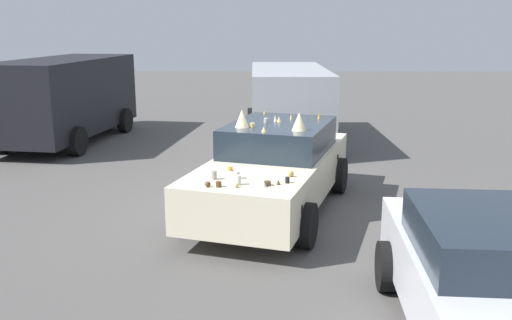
{
  "coord_description": "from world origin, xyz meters",
  "views": [
    {
      "loc": [
        -9.19,
        0.22,
        3.12
      ],
      "look_at": [
        0.0,
        0.3,
        0.9
      ],
      "focal_mm": 39.17,
      "sensor_mm": 36.0,
      "label": 1
    }
  ],
  "objects_px": {
    "art_car_decorated": "(275,167)",
    "parked_van_behind_right": "(288,101)",
    "parked_van_near_right": "(66,96)",
    "parked_sedan_far_right": "(9,103)",
    "parked_sedan_row_back_far": "(504,287)"
  },
  "relations": [
    {
      "from": "art_car_decorated",
      "to": "parked_van_behind_right",
      "type": "bearing_deg",
      "value": -167.86
    },
    {
      "from": "parked_van_near_right",
      "to": "parked_van_behind_right",
      "type": "bearing_deg",
      "value": -82.13
    },
    {
      "from": "parked_sedan_far_right",
      "to": "parked_sedan_row_back_far",
      "type": "xyz_separation_m",
      "value": [
        -12.69,
        -10.35,
        -0.02
      ]
    },
    {
      "from": "parked_van_near_right",
      "to": "parked_sedan_far_right",
      "type": "relative_size",
      "value": 1.19
    },
    {
      "from": "art_car_decorated",
      "to": "parked_sedan_far_right",
      "type": "xyz_separation_m",
      "value": [
        8.36,
        8.26,
        -0.05
      ]
    },
    {
      "from": "parked_van_behind_right",
      "to": "parked_sedan_row_back_far",
      "type": "xyz_separation_m",
      "value": [
        -10.1,
        -1.59,
        -0.45
      ]
    },
    {
      "from": "parked_van_behind_right",
      "to": "parked_sedan_row_back_far",
      "type": "relative_size",
      "value": 1.22
    },
    {
      "from": "art_car_decorated",
      "to": "parked_sedan_far_right",
      "type": "bearing_deg",
      "value": -118.2
    },
    {
      "from": "parked_van_near_right",
      "to": "parked_van_behind_right",
      "type": "distance_m",
      "value": 6.03
    },
    {
      "from": "parked_sedan_far_right",
      "to": "parked_sedan_row_back_far",
      "type": "height_order",
      "value": "parked_sedan_far_right"
    },
    {
      "from": "parked_van_behind_right",
      "to": "parked_sedan_far_right",
      "type": "distance_m",
      "value": 9.15
    },
    {
      "from": "parked_van_behind_right",
      "to": "parked_sedan_row_back_far",
      "type": "bearing_deg",
      "value": -171.8
    },
    {
      "from": "parked_sedan_far_right",
      "to": "parked_sedan_row_back_far",
      "type": "relative_size",
      "value": 1.07
    },
    {
      "from": "parked_sedan_far_right",
      "to": "parked_sedan_row_back_far",
      "type": "bearing_deg",
      "value": 44.77
    },
    {
      "from": "art_car_decorated",
      "to": "parked_van_near_right",
      "type": "height_order",
      "value": "parked_van_near_right"
    }
  ]
}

